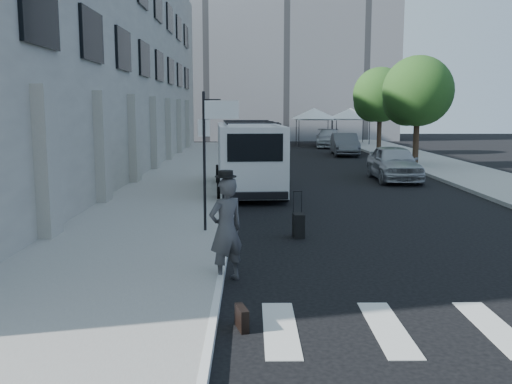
{
  "coord_description": "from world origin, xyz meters",
  "views": [
    {
      "loc": [
        -1.44,
        -11.07,
        3.26
      ],
      "look_at": [
        -1.31,
        2.09,
        1.3
      ],
      "focal_mm": 40.0,
      "sensor_mm": 36.0,
      "label": 1
    }
  ],
  "objects_px": {
    "businessman": "(226,230)",
    "parked_car_c": "(329,138)",
    "cargo_van": "(249,157)",
    "parked_car_b": "(345,144)",
    "briefcase": "(242,318)",
    "parked_car_a": "(394,163)",
    "suitcase": "(298,225)"
  },
  "relations": [
    {
      "from": "parked_car_c",
      "to": "businessman",
      "type": "bearing_deg",
      "value": -94.81
    },
    {
      "from": "cargo_van",
      "to": "briefcase",
      "type": "bearing_deg",
      "value": -94.16
    },
    {
      "from": "businessman",
      "to": "briefcase",
      "type": "relative_size",
      "value": 4.51
    },
    {
      "from": "suitcase",
      "to": "parked_car_c",
      "type": "xyz_separation_m",
      "value": [
        5.23,
        32.79,
        0.42
      ]
    },
    {
      "from": "parked_car_a",
      "to": "parked_car_b",
      "type": "relative_size",
      "value": 1.01
    },
    {
      "from": "briefcase",
      "to": "cargo_van",
      "type": "distance_m",
      "value": 13.96
    },
    {
      "from": "suitcase",
      "to": "parked_car_b",
      "type": "bearing_deg",
      "value": 73.3
    },
    {
      "from": "parked_car_a",
      "to": "parked_car_c",
      "type": "relative_size",
      "value": 0.92
    },
    {
      "from": "parked_car_b",
      "to": "parked_car_c",
      "type": "xyz_separation_m",
      "value": [
        0.0,
        7.97,
        -0.02
      ]
    },
    {
      "from": "suitcase",
      "to": "parked_car_a",
      "type": "distance_m",
      "value": 12.49
    },
    {
      "from": "suitcase",
      "to": "parked_car_c",
      "type": "bearing_deg",
      "value": 76.13
    },
    {
      "from": "businessman",
      "to": "cargo_van",
      "type": "distance_m",
      "value": 11.54
    },
    {
      "from": "cargo_van",
      "to": "businessman",
      "type": "bearing_deg",
      "value": -95.84
    },
    {
      "from": "parked_car_a",
      "to": "businessman",
      "type": "bearing_deg",
      "value": -113.68
    },
    {
      "from": "businessman",
      "to": "briefcase",
      "type": "bearing_deg",
      "value": 62.1
    },
    {
      "from": "briefcase",
      "to": "parked_car_b",
      "type": "xyz_separation_m",
      "value": [
        6.57,
        30.83,
        0.59
      ]
    },
    {
      "from": "cargo_van",
      "to": "parked_car_b",
      "type": "distance_m",
      "value": 18.13
    },
    {
      "from": "parked_car_b",
      "to": "cargo_van",
      "type": "bearing_deg",
      "value": -108.19
    },
    {
      "from": "businessman",
      "to": "parked_car_a",
      "type": "height_order",
      "value": "businessman"
    },
    {
      "from": "businessman",
      "to": "parked_car_c",
      "type": "bearing_deg",
      "value": -136.45
    },
    {
      "from": "suitcase",
      "to": "parked_car_b",
      "type": "xyz_separation_m",
      "value": [
        5.23,
        24.82,
        0.45
      ]
    },
    {
      "from": "parked_car_a",
      "to": "parked_car_b",
      "type": "bearing_deg",
      "value": 91.1
    },
    {
      "from": "briefcase",
      "to": "parked_car_b",
      "type": "relative_size",
      "value": 0.1
    },
    {
      "from": "businessman",
      "to": "parked_car_c",
      "type": "distance_m",
      "value": 37.05
    },
    {
      "from": "parked_car_b",
      "to": "parked_car_c",
      "type": "height_order",
      "value": "parked_car_b"
    },
    {
      "from": "briefcase",
      "to": "parked_car_c",
      "type": "bearing_deg",
      "value": 65.51
    },
    {
      "from": "briefcase",
      "to": "cargo_van",
      "type": "xyz_separation_m",
      "value": [
        0.06,
        13.92,
        1.17
      ]
    },
    {
      "from": "suitcase",
      "to": "parked_car_b",
      "type": "relative_size",
      "value": 0.25
    },
    {
      "from": "cargo_van",
      "to": "parked_car_c",
      "type": "bearing_deg",
      "value": 71.39
    },
    {
      "from": "parked_car_a",
      "to": "suitcase",
      "type": "bearing_deg",
      "value": -113.67
    },
    {
      "from": "suitcase",
      "to": "cargo_van",
      "type": "bearing_deg",
      "value": 94.42
    },
    {
      "from": "cargo_van",
      "to": "parked_car_a",
      "type": "height_order",
      "value": "cargo_van"
    }
  ]
}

